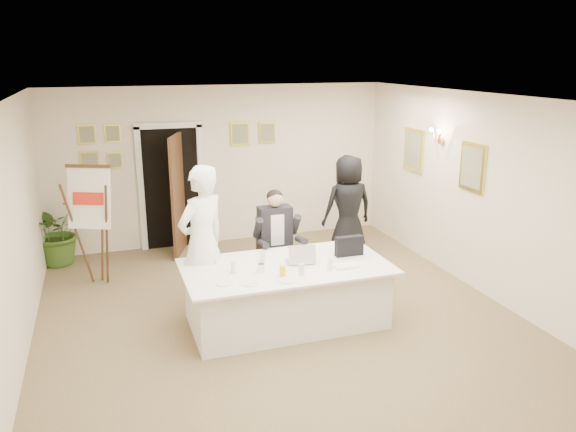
{
  "coord_description": "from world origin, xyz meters",
  "views": [
    {
      "loc": [
        -2.02,
        -6.2,
        3.27
      ],
      "look_at": [
        0.28,
        0.6,
        1.22
      ],
      "focal_mm": 35.0,
      "sensor_mm": 36.0,
      "label": 1
    }
  ],
  "objects_px": {
    "conference_table": "(286,294)",
    "potted_palm": "(57,231)",
    "seated_man": "(276,240)",
    "oj_glass": "(283,271)",
    "laptop": "(299,251)",
    "steel_jug": "(261,268)",
    "flip_chart": "(95,231)",
    "standing_woman": "(348,207)",
    "laptop_bag": "(349,246)",
    "paper_stack": "(345,266)",
    "standing_man": "(202,243)"
  },
  "relations": [
    {
      "from": "conference_table",
      "to": "potted_palm",
      "type": "height_order",
      "value": "potted_palm"
    },
    {
      "from": "seated_man",
      "to": "oj_glass",
      "type": "height_order",
      "value": "seated_man"
    },
    {
      "from": "laptop",
      "to": "steel_jug",
      "type": "relative_size",
      "value": 3.25
    },
    {
      "from": "flip_chart",
      "to": "standing_woman",
      "type": "bearing_deg",
      "value": -0.95
    },
    {
      "from": "steel_jug",
      "to": "conference_table",
      "type": "bearing_deg",
      "value": 20.27
    },
    {
      "from": "laptop_bag",
      "to": "laptop",
      "type": "bearing_deg",
      "value": -177.95
    },
    {
      "from": "paper_stack",
      "to": "oj_glass",
      "type": "relative_size",
      "value": 2.25
    },
    {
      "from": "flip_chart",
      "to": "laptop_bag",
      "type": "relative_size",
      "value": 4.79
    },
    {
      "from": "flip_chart",
      "to": "paper_stack",
      "type": "relative_size",
      "value": 6.07
    },
    {
      "from": "potted_palm",
      "to": "laptop_bag",
      "type": "distance_m",
      "value": 4.89
    },
    {
      "from": "standing_woman",
      "to": "laptop",
      "type": "bearing_deg",
      "value": 50.58
    },
    {
      "from": "standing_woman",
      "to": "steel_jug",
      "type": "height_order",
      "value": "standing_woman"
    },
    {
      "from": "standing_woman",
      "to": "steel_jug",
      "type": "relative_size",
      "value": 15.74
    },
    {
      "from": "standing_man",
      "to": "potted_palm",
      "type": "bearing_deg",
      "value": -87.28
    },
    {
      "from": "flip_chart",
      "to": "potted_palm",
      "type": "height_order",
      "value": "flip_chart"
    },
    {
      "from": "laptop_bag",
      "to": "potted_palm",
      "type": "bearing_deg",
      "value": 140.44
    },
    {
      "from": "potted_palm",
      "to": "laptop",
      "type": "xyz_separation_m",
      "value": [
        3.03,
        -3.15,
        0.36
      ]
    },
    {
      "from": "conference_table",
      "to": "laptop_bag",
      "type": "xyz_separation_m",
      "value": [
        0.89,
        0.08,
        0.51
      ]
    },
    {
      "from": "laptop",
      "to": "laptop_bag",
      "type": "relative_size",
      "value": 0.97
    },
    {
      "from": "conference_table",
      "to": "oj_glass",
      "type": "xyz_separation_m",
      "value": [
        -0.15,
        -0.33,
        0.45
      ]
    },
    {
      "from": "standing_woman",
      "to": "steel_jug",
      "type": "bearing_deg",
      "value": 44.75
    },
    {
      "from": "laptop",
      "to": "flip_chart",
      "type": "bearing_deg",
      "value": 149.89
    },
    {
      "from": "flip_chart",
      "to": "oj_glass",
      "type": "relative_size",
      "value": 13.63
    },
    {
      "from": "paper_stack",
      "to": "steel_jug",
      "type": "relative_size",
      "value": 2.65
    },
    {
      "from": "standing_woman",
      "to": "oj_glass",
      "type": "xyz_separation_m",
      "value": [
        -1.91,
        -2.35,
        -0.03
      ]
    },
    {
      "from": "potted_palm",
      "to": "oj_glass",
      "type": "xyz_separation_m",
      "value": [
        2.69,
        -3.55,
        0.29
      ]
    },
    {
      "from": "oj_glass",
      "to": "conference_table",
      "type": "bearing_deg",
      "value": 64.99
    },
    {
      "from": "oj_glass",
      "to": "potted_palm",
      "type": "bearing_deg",
      "value": 127.15
    },
    {
      "from": "standing_man",
      "to": "steel_jug",
      "type": "height_order",
      "value": "standing_man"
    },
    {
      "from": "potted_palm",
      "to": "oj_glass",
      "type": "bearing_deg",
      "value": -52.85
    },
    {
      "from": "standing_man",
      "to": "oj_glass",
      "type": "bearing_deg",
      "value": 100.47
    },
    {
      "from": "seated_man",
      "to": "flip_chart",
      "type": "xyz_separation_m",
      "value": [
        -2.44,
        1.01,
        0.07
      ]
    },
    {
      "from": "standing_man",
      "to": "laptop_bag",
      "type": "height_order",
      "value": "standing_man"
    },
    {
      "from": "conference_table",
      "to": "seated_man",
      "type": "height_order",
      "value": "seated_man"
    },
    {
      "from": "paper_stack",
      "to": "flip_chart",
      "type": "bearing_deg",
      "value": 140.89
    },
    {
      "from": "potted_palm",
      "to": "oj_glass",
      "type": "distance_m",
      "value": 4.46
    },
    {
      "from": "laptop_bag",
      "to": "paper_stack",
      "type": "height_order",
      "value": "laptop_bag"
    },
    {
      "from": "seated_man",
      "to": "standing_man",
      "type": "distance_m",
      "value": 1.3
    },
    {
      "from": "flip_chart",
      "to": "standing_man",
      "type": "bearing_deg",
      "value": -50.52
    },
    {
      "from": "flip_chart",
      "to": "laptop_bag",
      "type": "height_order",
      "value": "flip_chart"
    },
    {
      "from": "oj_glass",
      "to": "steel_jug",
      "type": "height_order",
      "value": "oj_glass"
    },
    {
      "from": "conference_table",
      "to": "oj_glass",
      "type": "bearing_deg",
      "value": -115.01
    },
    {
      "from": "laptop_bag",
      "to": "steel_jug",
      "type": "bearing_deg",
      "value": -169.75
    },
    {
      "from": "conference_table",
      "to": "flip_chart",
      "type": "relative_size",
      "value": 1.44
    },
    {
      "from": "standing_man",
      "to": "conference_table",
      "type": "bearing_deg",
      "value": 118.78
    },
    {
      "from": "potted_palm",
      "to": "steel_jug",
      "type": "distance_m",
      "value": 4.18
    },
    {
      "from": "seated_man",
      "to": "steel_jug",
      "type": "distance_m",
      "value": 1.34
    },
    {
      "from": "laptop",
      "to": "paper_stack",
      "type": "xyz_separation_m",
      "value": [
        0.48,
        -0.34,
        -0.12
      ]
    },
    {
      "from": "conference_table",
      "to": "paper_stack",
      "type": "relative_size",
      "value": 8.75
    },
    {
      "from": "flip_chart",
      "to": "potted_palm",
      "type": "distance_m",
      "value": 1.32
    }
  ]
}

